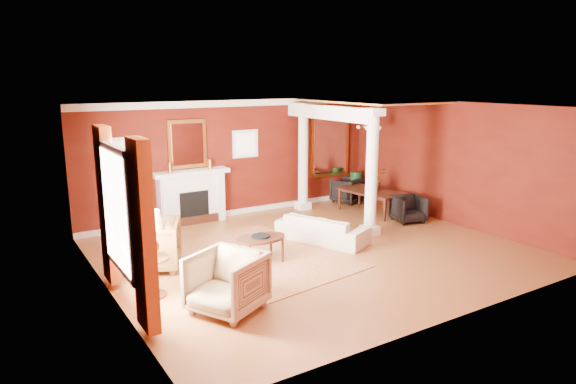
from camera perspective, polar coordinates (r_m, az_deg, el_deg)
ground at (r=10.45m, az=3.00°, el=-6.62°), size 8.00×8.00×0.00m
room_shell at (r=9.97m, az=3.13°, el=4.39°), size 8.04×7.04×2.92m
fireplace at (r=12.52m, az=-10.66°, el=-0.51°), size 1.85×0.42×1.29m
overmantel_mirror at (r=12.43m, az=-11.13°, el=5.26°), size 0.95×0.07×1.15m
flank_window_left at (r=11.99m, az=-18.07°, el=4.13°), size 0.70×0.07×0.70m
flank_window_right at (r=13.07m, az=-4.76°, el=5.36°), size 0.70×0.07×0.70m
left_window at (r=7.94m, az=-17.94°, el=-2.73°), size 0.21×2.55×2.60m
column_front at (r=11.34m, az=9.27°, el=2.22°), size 0.36×0.36×2.80m
column_back at (r=13.46m, az=1.69°, el=4.00°), size 0.36×0.36×2.80m
header_beam at (r=12.43m, az=4.57°, el=8.79°), size 0.30×3.20×0.32m
amber_ceiling at (r=13.02m, az=9.13°, el=9.95°), size 2.30×3.40×0.04m
dining_mirror at (r=14.49m, az=4.67°, el=5.08°), size 1.30×0.07×1.70m
chandelier at (r=13.13m, az=9.05°, el=7.25°), size 0.60×0.62×0.75m
crown_trim at (r=12.87m, az=-5.83°, el=9.79°), size 8.00×0.08×0.16m
base_trim at (r=13.29m, az=-5.57°, el=-2.18°), size 8.00×0.08×0.12m
rug at (r=10.12m, az=-3.19°, el=-7.23°), size 3.17×3.93×0.01m
sofa at (r=10.97m, az=3.83°, el=-3.60°), size 1.33×2.02×0.77m
armchair_leopard at (r=9.70m, az=-14.95°, el=-5.48°), size 1.23×1.26×1.00m
armchair_stripe at (r=7.79m, az=-6.84°, el=-9.67°), size 1.26×1.28×1.00m
coffee_table at (r=9.73m, az=-3.04°, el=-5.27°), size 0.99×0.99×0.50m
coffee_book at (r=9.71m, az=-3.60°, el=-4.29°), size 0.16×0.09×0.23m
side_table at (r=8.37m, az=-15.06°, el=-5.19°), size 0.57×0.57×1.42m
dining_table at (r=13.43m, az=9.38°, el=-0.31°), size 0.83×1.77×0.95m
dining_chair_near at (r=12.78m, az=13.25°, el=-1.71°), size 0.82×0.78×0.71m
dining_chair_far at (r=14.51m, az=6.58°, el=0.33°), size 0.92×0.89×0.75m
green_urn at (r=14.71m, az=7.51°, el=0.31°), size 0.35×0.35×0.85m
potted_plant at (r=13.24m, az=9.65°, el=2.63°), size 0.72×0.76×0.47m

